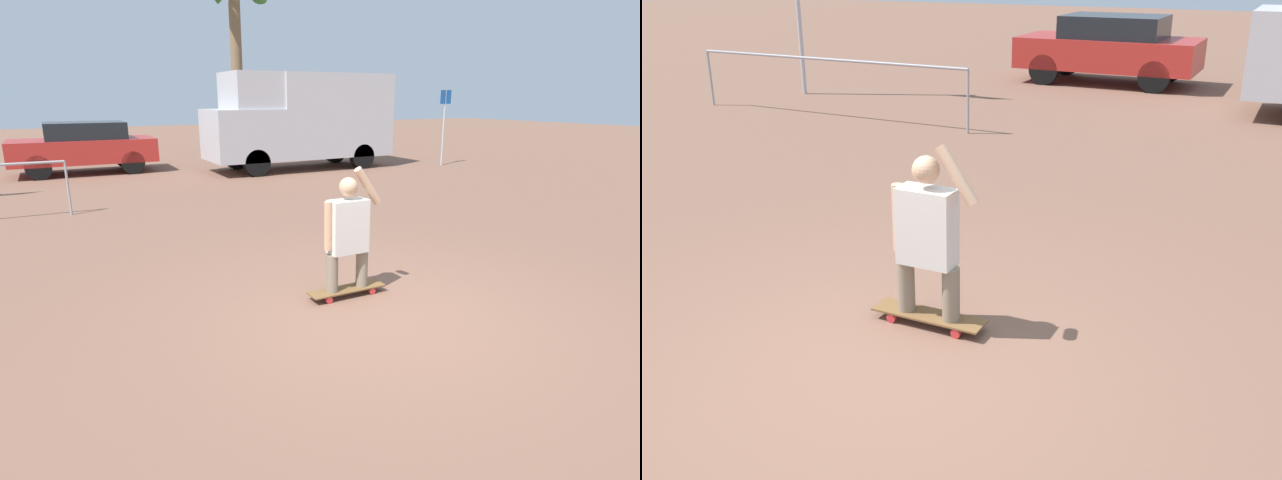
# 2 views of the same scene
# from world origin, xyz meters

# --- Properties ---
(ground_plane) EXTENTS (80.00, 80.00, 0.00)m
(ground_plane) POSITION_xyz_m (0.00, 0.00, 0.00)
(ground_plane) COLOR brown
(skateboard) EXTENTS (0.94, 0.24, 0.09)m
(skateboard) POSITION_xyz_m (-0.06, 0.66, 0.08)
(skateboard) COLOR brown
(skateboard) RESTS_ON ground_plane
(person_skateboarder) EXTENTS (0.72, 0.22, 1.40)m
(person_skateboarder) POSITION_xyz_m (-0.06, 0.66, 0.80)
(person_skateboarder) COLOR gray
(person_skateboarder) RESTS_ON skateboard
(parked_car_red) EXTENTS (4.05, 1.88, 1.53)m
(parked_car_red) POSITION_xyz_m (-1.94, 12.88, 0.81)
(parked_car_red) COLOR black
(parked_car_red) RESTS_ON ground_plane
(plaza_railing_segment) EXTENTS (5.66, 0.05, 1.08)m
(plaza_railing_segment) POSITION_xyz_m (-5.47, 6.82, 0.93)
(plaza_railing_segment) COLOR #99999E
(plaza_railing_segment) RESTS_ON ground_plane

